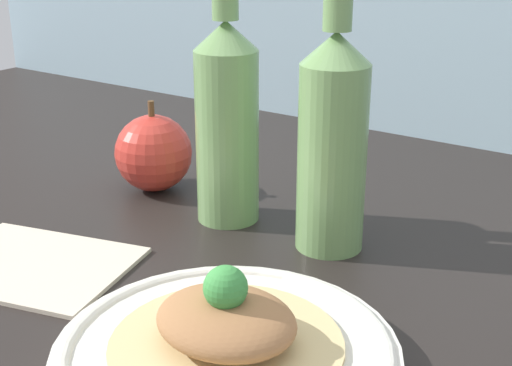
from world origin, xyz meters
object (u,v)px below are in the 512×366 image
object	(u,v)px
apple	(154,153)
plated_food	(226,325)
cider_bottle_right	(333,136)
cider_bottle_left	(227,116)
plate	(227,355)

from	to	relation	value
apple	plated_food	bearing A→B (deg)	-40.28
cider_bottle_right	cider_bottle_left	bearing A→B (deg)	180.00
plate	plated_food	size ratio (longest dim) A/B	1.48
cider_bottle_left	apple	xyz separation A→B (cm)	(-11.80, 1.87, -6.56)
plate	cider_bottle_left	xyz separation A→B (cm)	(-15.66, 21.41, 9.69)
cider_bottle_right	apple	bearing A→B (deg)	175.48
cider_bottle_left	apple	bearing A→B (deg)	171.00
plate	plated_food	world-z (taller)	plated_food
plate	apple	xyz separation A→B (cm)	(-27.46, 23.28, 3.13)
plated_food	cider_bottle_right	size ratio (longest dim) A/B	0.59
cider_bottle_right	apple	distance (cm)	24.63
plate	cider_bottle_left	size ratio (longest dim) A/B	0.88
plate	apple	bearing A→B (deg)	139.72
plated_food	cider_bottle_left	world-z (taller)	cider_bottle_left
plated_food	cider_bottle_right	bearing A→B (deg)	100.06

